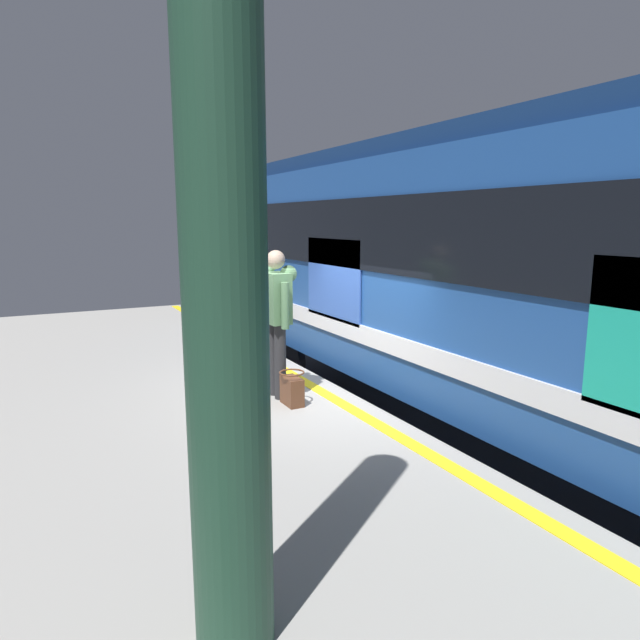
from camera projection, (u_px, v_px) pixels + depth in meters
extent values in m
plane|color=#3D3D3F|center=(342.00, 459.00, 7.11)|extent=(23.98, 23.98, 0.00)
cube|color=gray|center=(162.00, 460.00, 5.99)|extent=(15.98, 4.56, 0.95)
cube|color=yellow|center=(322.00, 392.00, 6.81)|extent=(15.66, 0.16, 0.01)
cube|color=slate|center=(410.00, 438.00, 7.59)|extent=(20.78, 0.08, 0.16)
cube|color=slate|center=(488.00, 421.00, 8.25)|extent=(20.78, 0.08, 0.16)
cube|color=#1E478C|center=(546.00, 280.00, 6.23)|extent=(13.57, 2.86, 2.85)
cube|color=navy|center=(556.00, 138.00, 5.96)|extent=(13.30, 2.63, 0.24)
cube|color=black|center=(448.00, 238.00, 5.48)|extent=(12.89, 0.03, 0.90)
cube|color=silver|center=(443.00, 362.00, 5.71)|extent=(12.89, 0.03, 0.24)
cube|color=#3359B2|center=(333.00, 279.00, 7.67)|extent=(1.47, 0.02, 1.13)
cylinder|color=black|center=(292.00, 360.00, 9.87)|extent=(0.84, 0.12, 0.84)
cylinder|color=black|center=(397.00, 346.00, 10.92)|extent=(0.84, 0.12, 0.84)
cylinder|color=#262628|center=(280.00, 362.00, 6.48)|extent=(0.14, 0.14, 0.90)
cylinder|color=#262628|center=(274.00, 358.00, 6.64)|extent=(0.14, 0.14, 0.90)
cube|color=#4C724C|center=(276.00, 298.00, 6.43)|extent=(0.40, 0.24, 0.59)
sphere|color=#4C724C|center=(289.00, 274.00, 6.45)|extent=(0.20, 0.20, 0.20)
sphere|color=beige|center=(276.00, 260.00, 6.35)|extent=(0.22, 0.22, 0.22)
cylinder|color=#4C724C|center=(285.00, 306.00, 6.22)|extent=(0.09, 0.09, 0.53)
cylinder|color=#4C724C|center=(262.00, 275.00, 6.55)|extent=(0.09, 0.42, 0.33)
cube|color=black|center=(254.00, 262.00, 6.47)|extent=(0.07, 0.02, 0.15)
cube|color=#59331E|center=(292.00, 391.00, 6.31)|extent=(0.32, 0.17, 0.32)
torus|color=#59331E|center=(292.00, 372.00, 6.27)|extent=(0.29, 0.29, 0.02)
cylinder|color=#1E3F2D|center=(223.00, 222.00, 2.43)|extent=(0.39, 0.39, 4.18)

